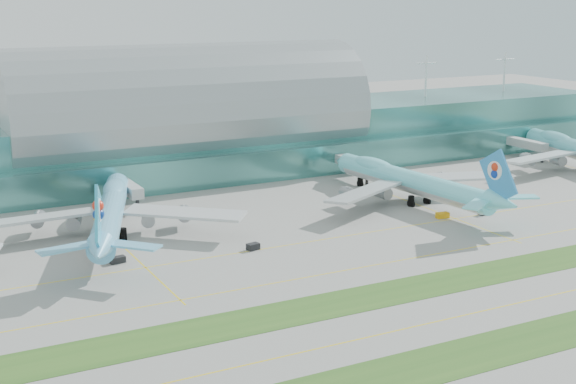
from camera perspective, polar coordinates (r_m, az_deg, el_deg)
ground at (r=164.74m, az=8.98°, el=-7.07°), size 700.00×700.00×0.00m
terminal at (r=271.91m, az=-7.25°, el=4.34°), size 340.00×69.10×36.00m
grass_strip_near at (r=145.04m, az=15.66°, el=-10.38°), size 420.00×12.00×0.08m
grass_strip_far at (r=166.22m, az=8.57°, el=-6.85°), size 420.00×12.00×0.08m
taxiline_b at (r=154.57m, az=12.09°, el=-8.64°), size 420.00×0.35×0.01m
taxiline_c at (r=178.56m, az=5.54°, el=-5.30°), size 420.00×0.35×0.01m
taxiline_d at (r=196.39m, az=2.03°, el=-3.47°), size 420.00×0.35×0.01m
airliner_b at (r=203.35m, az=-12.51°, el=-1.29°), size 63.65×74.02×21.03m
airliner_c at (r=234.45m, az=8.65°, el=0.86°), size 67.01×76.31×20.99m
gse_c at (r=184.02m, az=-12.03°, el=-4.73°), size 3.60×2.15×1.44m
gse_d at (r=189.31m, az=-2.50°, el=-3.90°), size 3.22×2.40×1.53m
gse_e at (r=219.82m, az=10.93°, el=-1.64°), size 3.73×2.18×1.51m
gse_f at (r=225.86m, az=13.82°, el=-1.36°), size 3.84×1.96×1.63m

